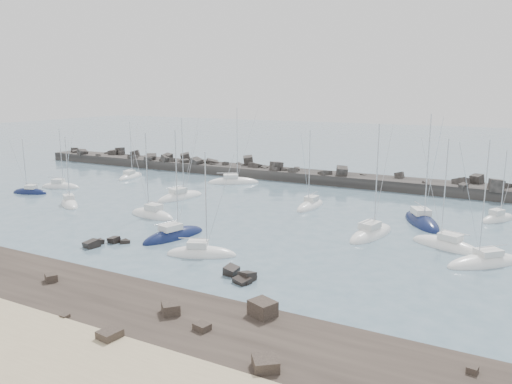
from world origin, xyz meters
TOP-DOWN VIEW (x-y plane):
  - ground at (0.00, 0.00)m, footprint 400.00×400.00m
  - rock_shelf at (-0.31, -22.02)m, footprint 140.00×12.32m
  - rock_cluster_near at (-4.36, -9.24)m, footprint 4.18×4.57m
  - rock_cluster_far at (14.26, -11.14)m, footprint 3.50×2.92m
  - breakwater at (-7.49, 37.99)m, footprint 115.00×7.51m
  - sailboat_0 at (-35.21, 10.98)m, footprint 7.38×4.31m
  - sailboat_1 at (-31.47, 24.68)m, footprint 3.48×7.68m
  - sailboat_2 at (-35.89, 5.28)m, footprint 6.39×3.55m
  - sailboat_3 at (-11.49, 14.09)m, footprint 4.82×9.03m
  - sailboat_4 at (-10.77, 29.28)m, footprint 9.57×7.55m
  - sailboat_5 at (-7.84, 2.85)m, footprint 7.92×3.25m
  - sailboat_6 at (9.02, 18.30)m, footprint 2.65×7.80m
  - sailboat_7 at (7.22, -7.33)m, footprint 7.70×5.10m
  - sailboat_8 at (25.14, 16.74)m, footprint 7.35×9.83m
  - sailboat_9 at (29.42, 7.67)m, footprint 8.49×5.24m
  - sailboat_10 at (20.92, 8.12)m, footprint 4.62×9.38m
  - sailboat_11 at (33.51, 3.80)m, footprint 7.86×7.91m
  - sailboat_12 at (33.74, 23.03)m, footprint 4.95×6.39m
  - sailboat_13 at (0.71, -3.54)m, footprint 4.75×8.93m
  - sailboat_14 at (-23.23, 2.34)m, footprint 7.03×5.57m

SIDE VIEW (x-z plane):
  - ground at x=0.00m, z-range 0.00..0.00m
  - rock_shelf at x=-0.31m, z-range -0.91..0.95m
  - sailboat_11 at x=33.51m, z-range -6.56..6.82m
  - sailboat_1 at x=-31.47m, z-range -5.74..6.01m
  - sailboat_4 at x=-10.77m, z-range -7.29..7.55m
  - sailboat_2 at x=-35.89m, z-range -4.80..5.08m
  - sailboat_7 at x=7.22m, z-range -5.78..6.06m
  - sailboat_14 at x=-23.23m, z-range -5.46..5.74m
  - sailboat_6 at x=9.02m, z-range -6.02..6.30m
  - sailboat_0 at x=-35.21m, z-range -5.52..5.80m
  - sailboat_9 at x=29.42m, z-range -6.32..6.61m
  - sailboat_3 at x=-11.49m, z-range -6.71..6.99m
  - sailboat_13 at x=0.71m, z-range -6.64..6.92m
  - sailboat_12 at x=33.74m, z-range -4.97..5.26m
  - sailboat_10 at x=20.92m, z-range -6.99..7.28m
  - sailboat_8 at x=25.14m, z-range -7.48..7.79m
  - sailboat_5 at x=-7.84m, z-range -6.07..6.39m
  - rock_cluster_near at x=-4.36m, z-range -0.55..0.87m
  - rock_cluster_far at x=14.26m, z-range -0.52..0.91m
  - breakwater at x=-7.49m, z-range -2.26..2.94m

